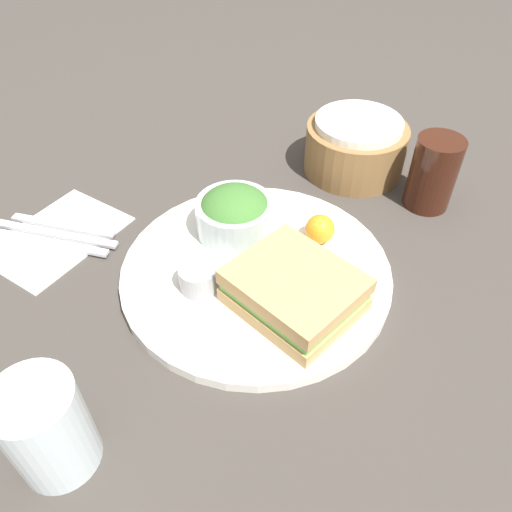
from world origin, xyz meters
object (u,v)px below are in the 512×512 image
knife (56,234)px  spoon (63,226)px  salad_bowl (235,214)px  water_glass (47,429)px  fork (49,242)px  plate (256,271)px  bread_basket (356,147)px  sandwich (294,290)px  drink_glass (433,173)px  dressing_cup (199,278)px

knife → spoon: (-0.01, 0.02, 0.00)m
salad_bowl → water_glass: bearing=-83.6°
fork → water_glass: (0.24, -0.19, 0.05)m
plate → spoon: 0.29m
salad_bowl → bread_basket: size_ratio=0.66×
sandwich → drink_glass: size_ratio=1.47×
drink_glass → fork: 0.54m
spoon → plate: bearing=176.4°
spoon → drink_glass: bearing=-158.7°
fork → water_glass: 0.31m
fork → knife: bearing=-90.0°
sandwich → fork: (-0.34, -0.08, -0.03)m
bread_basket → water_glass: 0.58m
water_glass → drink_glass: bearing=74.7°
dressing_cup → sandwich: bearing=19.0°
sandwich → water_glass: 0.28m
dressing_cup → water_glass: water_glass is taller
salad_bowl → water_glass: size_ratio=0.97×
dressing_cup → knife: (-0.23, -0.02, -0.02)m
knife → bread_basket: bearing=-144.2°
knife → spoon: 0.02m
salad_bowl → drink_glass: (0.19, 0.22, 0.01)m
sandwich → water_glass: water_glass is taller
water_glass → bread_basket: bearing=87.7°
bread_basket → sandwich: bearing=-77.5°
salad_bowl → fork: 0.26m
plate → bread_basket: bearing=89.9°
sandwich → salad_bowl: salad_bowl is taller
dressing_cup → bread_basket: 0.35m
bread_basket → water_glass: size_ratio=1.47×
sandwich → knife: size_ratio=0.86×
plate → drink_glass: size_ratio=3.17×
plate → sandwich: sandwich is taller
bread_basket → fork: 0.48m
knife → sandwich: bearing=172.1°
plate → spoon: size_ratio=2.17×
bread_basket → water_glass: water_glass is taller
plate → sandwich: size_ratio=2.16×
dressing_cup → bread_basket: bearing=83.6°
drink_glass → bread_basket: (-0.13, 0.02, -0.01)m
fork → spoon: (-0.01, 0.03, 0.00)m
plate → water_glass: size_ratio=3.19×
sandwich → knife: 0.35m
salad_bowl → water_glass: water_glass is taller
salad_bowl → spoon: bearing=-151.9°
spoon → water_glass: (0.25, -0.22, 0.05)m
dressing_cup → water_glass: bearing=-86.1°
sandwich → fork: sandwich is taller
plate → drink_glass: 0.30m
drink_glass → knife: bearing=-138.6°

